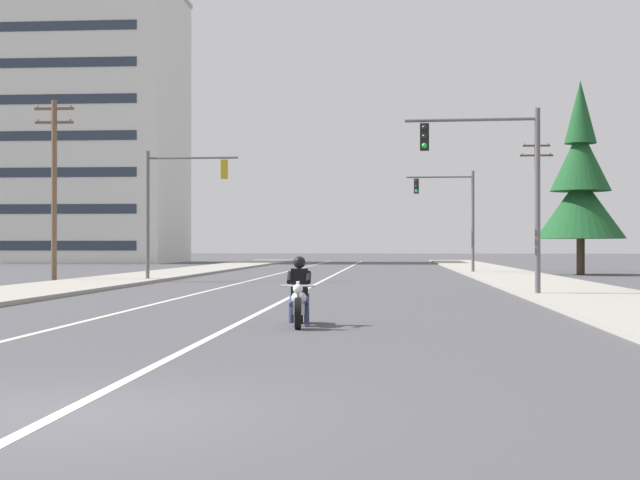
{
  "coord_description": "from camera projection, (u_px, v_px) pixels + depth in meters",
  "views": [
    {
      "loc": [
        3.23,
        -9.16,
        1.68
      ],
      "look_at": [
        0.52,
        26.51,
        1.91
      ],
      "focal_mm": 52.75,
      "sensor_mm": 36.0,
      "label": 1
    }
  ],
  "objects": [
    {
      "name": "ground_plane",
      "position": [
        67.0,
        414.0,
        9.36
      ],
      "size": [
        400.0,
        400.0,
        0.0
      ],
      "primitive_type": "plane",
      "color": "#47474C"
    },
    {
      "name": "lane_stripe_center",
      "position": [
        334.0,
        275.0,
        54.24
      ],
      "size": [
        0.16,
        100.0,
        0.01
      ],
      "primitive_type": "cube",
      "color": "beige",
      "rests_on": "ground"
    },
    {
      "name": "lane_stripe_left",
      "position": [
        274.0,
        275.0,
        54.51
      ],
      "size": [
        0.16,
        100.0,
        0.01
      ],
      "primitive_type": "cube",
      "color": "beige",
      "rests_on": "ground"
    },
    {
      "name": "sidewalk_kerb_right",
      "position": [
        516.0,
        277.0,
        48.52
      ],
      "size": [
        4.4,
        110.0,
        0.14
      ],
      "primitive_type": "cube",
      "color": "#9E998E",
      "rests_on": "ground"
    },
    {
      "name": "sidewalk_kerb_left",
      "position": [
        149.0,
        276.0,
        49.98
      ],
      "size": [
        4.4,
        110.0,
        0.14
      ],
      "primitive_type": "cube",
      "color": "#9E998E",
      "rests_on": "ground"
    },
    {
      "name": "motorcycle_with_rider",
      "position": [
        299.0,
        298.0,
        19.67
      ],
      "size": [
        0.7,
        2.19,
        1.46
      ],
      "color": "black",
      "rests_on": "ground"
    },
    {
      "name": "traffic_signal_near_right",
      "position": [
        499.0,
        173.0,
        30.87
      ],
      "size": [
        4.41,
        0.41,
        6.2
      ],
      "color": "#56565B",
      "rests_on": "ground"
    },
    {
      "name": "traffic_signal_near_left",
      "position": [
        173.0,
        196.0,
        44.51
      ],
      "size": [
        4.44,
        0.37,
        6.2
      ],
      "color": "#56565B",
      "rests_on": "ground"
    },
    {
      "name": "traffic_signal_mid_right",
      "position": [
        454.0,
        207.0,
        56.61
      ],
      "size": [
        4.07,
        0.37,
        6.2
      ],
      "color": "#56565B",
      "rests_on": "ground"
    },
    {
      "name": "utility_pole_left_near",
      "position": [
        54.0,
        184.0,
        44.34
      ],
      "size": [
        1.91,
        0.26,
        8.57
      ],
      "color": "brown",
      "rests_on": "ground"
    },
    {
      "name": "utility_pole_right_far",
      "position": [
        537.0,
        200.0,
        62.41
      ],
      "size": [
        2.18,
        0.26,
        8.76
      ],
      "color": "brown",
      "rests_on": "ground"
    },
    {
      "name": "conifer_tree_right_verge_far",
      "position": [
        581.0,
        186.0,
        54.59
      ],
      "size": [
        5.15,
        5.15,
        11.34
      ],
      "color": "#423023",
      "rests_on": "ground"
    },
    {
      "name": "apartment_building_far_left_block",
      "position": [
        55.0,
        125.0,
        95.2
      ],
      "size": [
        25.19,
        14.83,
        27.81
      ],
      "color": "silver",
      "rests_on": "ground"
    }
  ]
}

